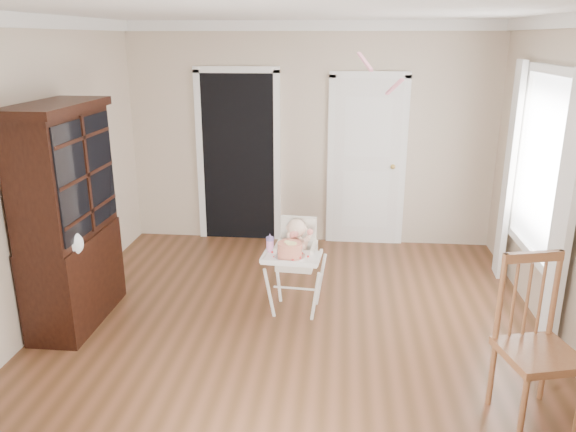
# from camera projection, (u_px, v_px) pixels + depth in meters

# --- Properties ---
(floor) EXTENTS (5.00, 5.00, 0.00)m
(floor) POSITION_uv_depth(u_px,v_px,m) (291.00, 336.00, 4.94)
(floor) COLOR #50321B
(floor) RESTS_ON ground
(ceiling) EXTENTS (5.00, 5.00, 0.00)m
(ceiling) POSITION_uv_depth(u_px,v_px,m) (292.00, 10.00, 4.12)
(ceiling) COLOR white
(ceiling) RESTS_ON wall_back
(wall_back) EXTENTS (4.50, 0.00, 4.50)m
(wall_back) POSITION_uv_depth(u_px,v_px,m) (310.00, 136.00, 6.90)
(wall_back) COLOR #C1AD96
(wall_back) RESTS_ON floor
(wall_left) EXTENTS (0.00, 5.00, 5.00)m
(wall_left) POSITION_uv_depth(u_px,v_px,m) (27.00, 181.00, 4.74)
(wall_left) COLOR #C1AD96
(wall_left) RESTS_ON floor
(crown_molding) EXTENTS (4.50, 5.00, 0.12)m
(crown_molding) POSITION_uv_depth(u_px,v_px,m) (292.00, 18.00, 4.14)
(crown_molding) COLOR white
(crown_molding) RESTS_ON ceiling
(doorway) EXTENTS (1.06, 0.05, 2.22)m
(doorway) POSITION_uv_depth(u_px,v_px,m) (238.00, 154.00, 7.04)
(doorway) COLOR black
(doorway) RESTS_ON wall_back
(closet_door) EXTENTS (0.96, 0.09, 2.13)m
(closet_door) POSITION_uv_depth(u_px,v_px,m) (367.00, 164.00, 6.91)
(closet_door) COLOR white
(closet_door) RESTS_ON wall_back
(window_right) EXTENTS (0.13, 1.84, 2.30)m
(window_right) POSITION_uv_depth(u_px,v_px,m) (538.00, 178.00, 5.10)
(window_right) COLOR white
(window_right) RESTS_ON wall_right
(high_chair) EXTENTS (0.57, 0.69, 0.92)m
(high_chair) POSITION_uv_depth(u_px,v_px,m) (296.00, 255.00, 5.23)
(high_chair) COLOR white
(high_chair) RESTS_ON floor
(baby) EXTENTS (0.27, 0.21, 0.41)m
(baby) POSITION_uv_depth(u_px,v_px,m) (296.00, 241.00, 5.21)
(baby) COLOR beige
(baby) RESTS_ON high_chair
(cake) EXTENTS (0.28, 0.28, 0.13)m
(cake) POSITION_uv_depth(u_px,v_px,m) (290.00, 250.00, 5.00)
(cake) COLOR silver
(cake) RESTS_ON high_chair
(sippy_cup) EXTENTS (0.07, 0.07, 0.18)m
(sippy_cup) POSITION_uv_depth(u_px,v_px,m) (270.00, 244.00, 5.11)
(sippy_cup) COLOR #E38AC5
(sippy_cup) RESTS_ON high_chair
(china_cabinet) EXTENTS (0.53, 1.18, 1.99)m
(china_cabinet) POSITION_uv_depth(u_px,v_px,m) (68.00, 217.00, 4.94)
(china_cabinet) COLOR black
(china_cabinet) RESTS_ON floor
(dining_chair) EXTENTS (0.57, 0.57, 1.15)m
(dining_chair) POSITION_uv_depth(u_px,v_px,m) (537.00, 347.00, 3.74)
(dining_chair) COLOR brown
(dining_chair) RESTS_ON floor
(streamer) EXTENTS (0.13, 0.48, 0.15)m
(streamer) POSITION_uv_depth(u_px,v_px,m) (365.00, 61.00, 4.91)
(streamer) COLOR pink
(streamer) RESTS_ON ceiling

